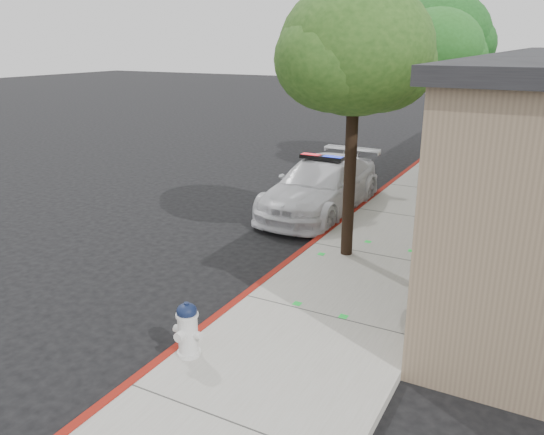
{
  "coord_description": "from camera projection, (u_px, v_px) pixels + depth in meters",
  "views": [
    {
      "loc": [
        4.65,
        -7.51,
        4.5
      ],
      "look_at": [
        -0.06,
        1.29,
        1.23
      ],
      "focal_mm": 35.61,
      "sensor_mm": 36.0,
      "label": 1
    }
  ],
  "objects": [
    {
      "name": "red_curb",
      "position": [
        312.0,
        245.0,
        12.24
      ],
      "size": [
        0.14,
        60.0,
        0.16
      ],
      "primitive_type": "cube",
      "color": "maroon",
      "rests_on": "ground"
    },
    {
      "name": "street_tree_near",
      "position": [
        356.0,
        55.0,
        10.32
      ],
      "size": [
        2.99,
        3.11,
        5.48
      ],
      "rotation": [
        0.0,
        0.0,
        0.35
      ],
      "color": "black",
      "rests_on": "sidewalk"
    },
    {
      "name": "fire_hydrant",
      "position": [
        188.0,
        329.0,
        7.72
      ],
      "size": [
        0.47,
        0.41,
        0.84
      ],
      "rotation": [
        0.0,
        0.0,
        -0.03
      ],
      "color": "white",
      "rests_on": "sidewalk"
    },
    {
      "name": "street_tree_mid",
      "position": [
        437.0,
        52.0,
        16.38
      ],
      "size": [
        2.93,
        2.79,
        5.33
      ],
      "rotation": [
        0.0,
        0.0,
        -0.01
      ],
      "color": "black",
      "rests_on": "sidewalk"
    },
    {
      "name": "police_car",
      "position": [
        321.0,
        186.0,
        14.73
      ],
      "size": [
        2.08,
        5.05,
        1.58
      ],
      "rotation": [
        0.0,
        0.0,
        -0.01
      ],
      "color": "silver",
      "rests_on": "ground"
    },
    {
      "name": "street_tree_far",
      "position": [
        443.0,
        38.0,
        17.62
      ],
      "size": [
        3.29,
        3.12,
        5.9
      ],
      "rotation": [
        0.0,
        0.0,
        -0.03
      ],
      "color": "black",
      "rests_on": "sidewalk"
    },
    {
      "name": "ground",
      "position": [
        241.0,
        302.0,
        9.78
      ],
      "size": [
        120.0,
        120.0,
        0.0
      ],
      "primitive_type": "plane",
      "color": "black",
      "rests_on": "ground"
    },
    {
      "name": "sidewalk",
      "position": [
        378.0,
        258.0,
        11.55
      ],
      "size": [
        3.2,
        60.0,
        0.15
      ],
      "primitive_type": "cube",
      "color": "#9B988C",
      "rests_on": "ground"
    }
  ]
}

